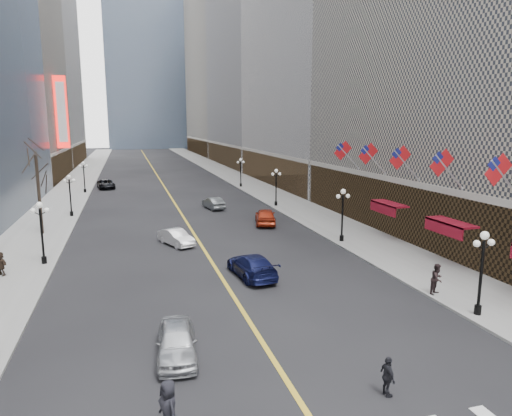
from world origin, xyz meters
TOP-DOWN VIEW (x-y plane):
  - sidewalk_east at (14.00, 70.00)m, footprint 6.00×230.00m
  - sidewalk_west at (-14.00, 70.00)m, footprint 6.00×230.00m
  - lane_line at (0.00, 80.00)m, footprint 0.25×200.00m
  - bldg_east_c at (29.88, 106.00)m, footprint 26.60×40.60m
  - bldg_east_d at (29.90, 149.00)m, footprint 26.60×46.60m
  - bldg_west_d at (-29.92, 121.00)m, footprint 26.60×38.60m
  - streetlamp_east_0 at (11.80, 14.00)m, footprint 1.26×0.44m
  - streetlamp_east_1 at (11.80, 30.00)m, footprint 1.26×0.44m
  - streetlamp_east_2 at (11.80, 48.00)m, footprint 1.26×0.44m
  - streetlamp_east_3 at (11.80, 66.00)m, footprint 1.26×0.44m
  - streetlamp_west_1 at (-11.80, 30.00)m, footprint 1.26×0.44m
  - streetlamp_west_2 at (-11.80, 48.00)m, footprint 1.26×0.44m
  - streetlamp_west_3 at (-11.80, 66.00)m, footprint 1.26×0.44m
  - flag_1 at (15.31, 17.00)m, footprint 2.87×0.12m
  - flag_2 at (15.31, 22.00)m, footprint 2.87×0.12m
  - flag_3 at (15.31, 27.00)m, footprint 2.87×0.12m
  - flag_4 at (15.31, 32.00)m, footprint 2.87×0.12m
  - flag_5 at (15.31, 37.00)m, footprint 2.87×0.12m
  - awning_b at (16.11, 22.00)m, footprint 1.40×4.00m
  - awning_c at (16.11, 30.00)m, footprint 1.40×4.00m
  - theatre_marquee at (-15.88, 80.00)m, footprint 2.00×0.55m
  - tree_west_far at (-13.50, 40.00)m, footprint 3.60×3.60m
  - car_nb_near at (-3.99, 14.08)m, footprint 2.11×4.44m
  - car_nb_mid at (-2.00, 33.03)m, footprint 2.94×4.28m
  - car_nb_far at (-9.00, 70.36)m, footprint 3.10×5.47m
  - car_sb_near at (2.00, 23.53)m, footprint 2.68×5.47m
  - car_sb_mid at (7.58, 38.67)m, footprint 3.11×5.22m
  - car_sb_far at (4.07, 48.58)m, footprint 2.23×4.46m
  - ped_east_walk at (11.60, 17.13)m, footprint 1.02×0.84m
  - ped_west_far at (-14.10, 27.90)m, footprint 1.39×1.32m
  - ped_crossing_a at (3.29, 9.00)m, footprint 0.45×0.93m
  - ped_crossing_b at (-4.79, 9.00)m, footprint 0.80×1.07m

SIDE VIEW (x-z plane):
  - lane_line at x=0.00m, z-range 0.00..0.02m
  - sidewalk_east at x=14.00m, z-range 0.00..0.15m
  - sidewalk_west at x=-14.00m, z-range 0.00..0.15m
  - car_nb_mid at x=-2.00m, z-range 0.00..1.34m
  - car_sb_far at x=4.07m, z-range 0.00..1.40m
  - car_nb_far at x=-9.00m, z-range 0.00..1.44m
  - car_nb_near at x=-3.99m, z-range 0.00..1.47m
  - car_sb_near at x=2.00m, z-range 0.00..1.53m
  - ped_crossing_a at x=3.29m, z-range 0.00..1.57m
  - car_sb_mid at x=7.58m, z-range 0.00..1.67m
  - ped_west_far at x=-14.10m, z-range 0.15..1.76m
  - ped_crossing_b at x=-4.79m, z-range 0.00..1.95m
  - ped_east_walk at x=11.60m, z-range 0.15..2.00m
  - streetlamp_east_0 at x=11.80m, z-range 0.64..5.16m
  - streetlamp_east_1 at x=11.80m, z-range 0.64..5.16m
  - streetlamp_east_2 at x=11.80m, z-range 0.64..5.16m
  - streetlamp_east_3 at x=11.80m, z-range 0.64..5.16m
  - streetlamp_west_1 at x=-11.80m, z-range 0.64..5.16m
  - streetlamp_west_2 at x=-11.80m, z-range 0.64..5.16m
  - streetlamp_west_3 at x=-11.80m, z-range 0.64..5.16m
  - awning_b at x=16.11m, z-range 2.62..3.54m
  - awning_c at x=16.11m, z-range 2.62..3.54m
  - tree_west_far at x=-13.50m, z-range 2.28..10.20m
  - flag_1 at x=15.31m, z-range 5.85..8.72m
  - flag_2 at x=15.31m, z-range 5.85..8.72m
  - flag_3 at x=15.31m, z-range 5.85..8.72m
  - flag_4 at x=15.31m, z-range 5.85..8.72m
  - flag_5 at x=15.31m, z-range 5.85..8.72m
  - theatre_marquee at x=-15.88m, z-range 6.00..18.00m
  - bldg_east_c at x=29.88m, z-range -0.22..48.58m
  - bldg_east_d at x=29.90m, z-range -0.23..62.57m
  - bldg_west_d at x=-29.92m, z-range -0.23..72.57m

